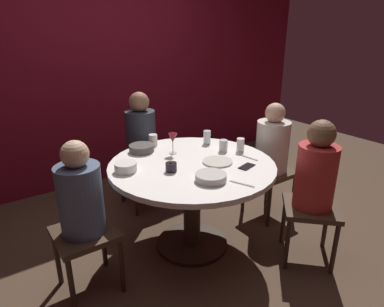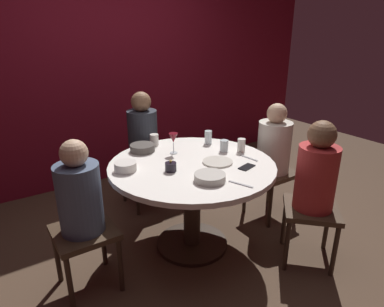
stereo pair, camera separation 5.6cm
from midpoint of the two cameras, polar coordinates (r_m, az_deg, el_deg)
name	(u,v)px [view 1 (the left image)]	position (r m, az deg, el deg)	size (l,w,h in m)	color
ground_plane	(192,244)	(3.00, -0.55, -15.12)	(8.00, 8.00, 0.00)	#4C3828
back_wall	(102,70)	(4.04, -15.36, 13.55)	(6.00, 0.10, 2.60)	maroon
dining_table	(192,182)	(2.69, -0.59, -4.81)	(1.30, 1.30, 0.76)	white
seated_diner_left	(81,202)	(2.33, -18.94, -7.85)	(0.40, 0.40, 1.11)	#3F2D1E
seated_diner_back	(141,138)	(3.35, -9.09, 2.59)	(0.40, 0.40, 1.18)	#3F2D1E
seated_diner_right	(272,148)	(3.22, 12.94, 0.93)	(0.40, 0.40, 1.12)	#3F2D1E
seated_diner_front_right	(315,177)	(2.65, 19.62, -3.76)	(0.57, 0.57, 1.15)	#3F2D1E
candle_holder	(171,167)	(2.47, -4.20, -2.30)	(0.08, 0.08, 0.09)	black
wine_glass	(173,139)	(2.79, -3.86, 2.49)	(0.08, 0.08, 0.18)	silver
dinner_plate	(218,162)	(2.64, 3.75, -1.38)	(0.24, 0.24, 0.01)	beige
cell_phone	(247,166)	(2.58, 8.66, -2.19)	(0.07, 0.14, 0.01)	black
bowl_serving_large	(211,177)	(2.33, 2.53, -4.02)	(0.22, 0.22, 0.05)	#B2ADA3
bowl_salad_center	(126,167)	(2.52, -11.80, -2.27)	(0.16, 0.16, 0.07)	silver
bowl_small_white	(142,148)	(2.89, -9.09, 0.88)	(0.21, 0.21, 0.06)	#4C4742
cup_near_candle	(153,140)	(3.02, -7.13, 2.26)	(0.08, 0.08, 0.10)	silver
cup_by_left_diner	(223,146)	(2.87, 4.78, 1.35)	(0.07, 0.07, 0.10)	silver
cup_by_right_diner	(240,145)	(2.88, 7.67, 1.45)	(0.07, 0.07, 0.11)	silver
cup_center_front	(207,137)	(3.05, 2.05, 2.79)	(0.07, 0.07, 0.12)	silver
fork_near_plate	(242,184)	(2.30, 7.77, -5.09)	(0.02, 0.18, 0.01)	#B7B7BC
knife_near_plate	(248,157)	(2.76, 8.94, -0.66)	(0.02, 0.18, 0.01)	#B7B7BC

